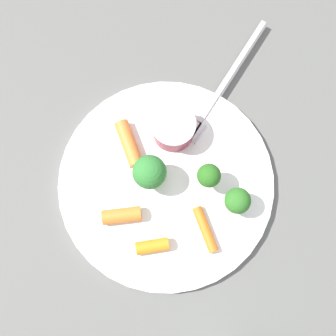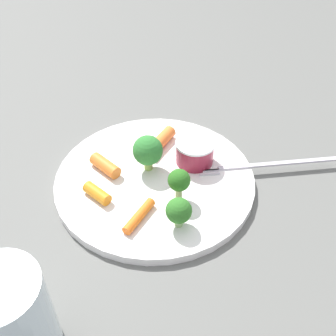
# 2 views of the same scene
# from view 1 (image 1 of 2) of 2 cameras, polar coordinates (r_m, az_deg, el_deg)

# --- Properties ---
(ground_plane) EXTENTS (2.40, 2.40, 0.00)m
(ground_plane) POSITION_cam_1_polar(r_m,az_deg,el_deg) (0.53, -0.27, -2.05)
(ground_plane) COLOR #5C5C59
(plate) EXTENTS (0.27, 0.27, 0.01)m
(plate) POSITION_cam_1_polar(r_m,az_deg,el_deg) (0.53, -0.27, -1.91)
(plate) COLOR white
(plate) RESTS_ON ground_plane
(sauce_cup) EXTENTS (0.05, 0.05, 0.03)m
(sauce_cup) POSITION_cam_1_polar(r_m,az_deg,el_deg) (0.52, 0.74, 5.36)
(sauce_cup) COLOR maroon
(sauce_cup) RESTS_ON plate
(broccoli_floret_0) EXTENTS (0.03, 0.03, 0.05)m
(broccoli_floret_0) POSITION_cam_1_polar(r_m,az_deg,el_deg) (0.49, 5.52, -1.06)
(broccoli_floret_0) COLOR #9BAB68
(broccoli_floret_0) RESTS_ON plate
(broccoli_floret_1) EXTENTS (0.04, 0.04, 0.05)m
(broccoli_floret_1) POSITION_cam_1_polar(r_m,az_deg,el_deg) (0.49, -2.51, -0.57)
(broccoli_floret_1) COLOR #99C159
(broccoli_floret_1) RESTS_ON plate
(broccoli_floret_2) EXTENTS (0.03, 0.03, 0.04)m
(broccoli_floret_2) POSITION_cam_1_polar(r_m,az_deg,el_deg) (0.50, 9.35, -4.38)
(broccoli_floret_2) COLOR #90BB6F
(broccoli_floret_2) RESTS_ON plate
(carrot_stick_0) EXTENTS (0.04, 0.05, 0.02)m
(carrot_stick_0) POSITION_cam_1_polar(r_m,az_deg,el_deg) (0.51, -6.25, -6.38)
(carrot_stick_0) COLOR orange
(carrot_stick_0) RESTS_ON plate
(carrot_stick_1) EXTENTS (0.04, 0.04, 0.02)m
(carrot_stick_1) POSITION_cam_1_polar(r_m,az_deg,el_deg) (0.50, -2.12, -10.47)
(carrot_stick_1) COLOR orange
(carrot_stick_1) RESTS_ON plate
(carrot_stick_2) EXTENTS (0.05, 0.06, 0.02)m
(carrot_stick_2) POSITION_cam_1_polar(r_m,az_deg,el_deg) (0.52, -5.30, 3.29)
(carrot_stick_2) COLOR orange
(carrot_stick_2) RESTS_ON plate
(carrot_stick_3) EXTENTS (0.04, 0.05, 0.01)m
(carrot_stick_3) POSITION_cam_1_polar(r_m,az_deg,el_deg) (0.51, 5.03, -8.24)
(carrot_stick_3) COLOR orange
(carrot_stick_3) RESTS_ON plate
(fork) EXTENTS (0.20, 0.01, 0.00)m
(fork) POSITION_cam_1_polar(r_m,az_deg,el_deg) (0.57, 8.22, 11.33)
(fork) COLOR silver
(fork) RESTS_ON plate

